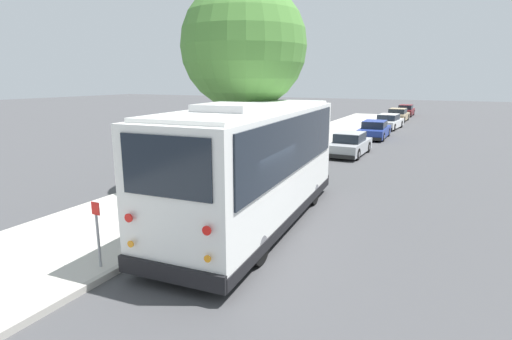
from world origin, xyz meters
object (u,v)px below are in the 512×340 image
(parked_sedan_tan, at_px, (398,115))
(parked_sedan_maroon, at_px, (406,111))
(street_tree, at_px, (245,38))
(sign_post_near, at_px, (98,234))
(shuttle_bus, at_px, (255,160))
(parked_sedan_white, at_px, (388,122))
(sign_post_far, at_px, (162,206))
(parked_sedan_silver, at_px, (350,145))
(parked_sedan_blue, at_px, (374,130))

(parked_sedan_tan, xyz_separation_m, parked_sedan_maroon, (6.63, -0.04, -0.00))
(street_tree, bearing_deg, sign_post_near, -176.86)
(parked_sedan_maroon, bearing_deg, shuttle_bus, -179.74)
(parked_sedan_tan, distance_m, street_tree, 29.88)
(parked_sedan_white, relative_size, sign_post_far, 3.09)
(shuttle_bus, relative_size, parked_sedan_silver, 2.08)
(parked_sedan_blue, distance_m, parked_sedan_maroon, 19.94)
(parked_sedan_white, bearing_deg, parked_sedan_silver, -175.85)
(street_tree, bearing_deg, parked_sedan_tan, -3.64)
(parked_sedan_tan, height_order, street_tree, street_tree)
(parked_sedan_tan, xyz_separation_m, sign_post_far, (-34.93, 1.45, 0.33))
(parked_sedan_maroon, distance_m, sign_post_far, 41.58)
(parked_sedan_white, distance_m, parked_sedan_tan, 7.02)
(parked_sedan_blue, xyz_separation_m, street_tree, (-16.08, 1.98, 5.03))
(parked_sedan_tan, relative_size, sign_post_far, 3.08)
(parked_sedan_white, relative_size, parked_sedan_maroon, 1.01)
(shuttle_bus, xyz_separation_m, parked_sedan_maroon, (39.44, 0.18, -1.33))
(parked_sedan_white, bearing_deg, street_tree, 179.25)
(parked_sedan_silver, xyz_separation_m, parked_sedan_tan, (20.64, 0.09, 0.01))
(sign_post_near, bearing_deg, shuttle_bus, -21.51)
(parked_sedan_maroon, bearing_deg, sign_post_near, 178.05)
(parked_sedan_silver, distance_m, street_tree, 10.29)
(parked_sedan_silver, height_order, parked_sedan_maroon, parked_sedan_maroon)
(parked_sedan_white, height_order, street_tree, street_tree)
(parked_sedan_silver, bearing_deg, parked_sedan_white, 0.67)
(shuttle_bus, xyz_separation_m, parked_sedan_blue, (19.50, 0.10, -1.34))
(parked_sedan_silver, xyz_separation_m, parked_sedan_maroon, (27.26, 0.05, 0.00))
(shuttle_bus, relative_size, parked_sedan_maroon, 1.91)
(parked_sedan_tan, relative_size, parked_sedan_maroon, 1.01)
(parked_sedan_white, bearing_deg, parked_sedan_blue, -175.93)
(shuttle_bus, relative_size, parked_sedan_tan, 1.89)
(parked_sedan_silver, bearing_deg, parked_sedan_blue, 0.75)
(parked_sedan_blue, relative_size, street_tree, 0.56)
(parked_sedan_silver, relative_size, parked_sedan_maroon, 0.92)
(parked_sedan_white, bearing_deg, parked_sedan_tan, 5.64)
(parked_sedan_silver, distance_m, parked_sedan_maroon, 27.26)
(parked_sedan_blue, height_order, parked_sedan_maroon, parked_sedan_maroon)
(parked_sedan_white, bearing_deg, sign_post_far, -178.87)
(parked_sedan_maroon, height_order, sign_post_far, sign_post_far)
(shuttle_bus, bearing_deg, street_tree, 27.52)
(parked_sedan_blue, xyz_separation_m, sign_post_near, (-23.73, 1.56, 0.32))
(shuttle_bus, distance_m, sign_post_near, 4.65)
(parked_sedan_maroon, bearing_deg, parked_sedan_silver, -179.89)
(parked_sedan_tan, bearing_deg, parked_sedan_maroon, 1.05)
(parked_sedan_maroon, relative_size, sign_post_far, 3.05)
(parked_sedan_white, xyz_separation_m, sign_post_near, (-30.03, 1.60, 0.33))
(parked_sedan_white, distance_m, street_tree, 23.03)
(shuttle_bus, height_order, street_tree, street_tree)
(shuttle_bus, bearing_deg, parked_sedan_maroon, -3.61)
(parked_sedan_white, relative_size, parked_sedan_tan, 1.00)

